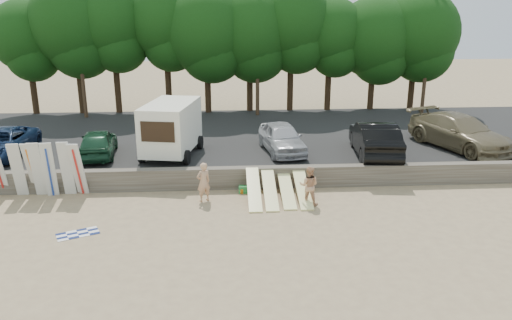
{
  "coord_description": "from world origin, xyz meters",
  "views": [
    {
      "loc": [
        -0.39,
        -18.89,
        8.12
      ],
      "look_at": [
        1.04,
        3.0,
        1.35
      ],
      "focal_mm": 35.0,
      "sensor_mm": 36.0,
      "label": 1
    }
  ],
  "objects_px": {
    "cooler": "(243,189)",
    "beachgoer_a": "(204,182)",
    "box_trailer": "(171,126)",
    "car_0": "(1,143)",
    "car_1": "(98,143)",
    "car_4": "(459,132)",
    "car_2": "(282,138)",
    "car_3": "(375,139)",
    "beachgoer_b": "(309,186)"
  },
  "relations": [
    {
      "from": "box_trailer",
      "to": "car_3",
      "type": "xyz_separation_m",
      "value": [
        10.43,
        -0.73,
        -0.65
      ]
    },
    {
      "from": "car_3",
      "to": "beachgoer_a",
      "type": "relative_size",
      "value": 3.14
    },
    {
      "from": "car_0",
      "to": "beachgoer_a",
      "type": "bearing_deg",
      "value": -23.57
    },
    {
      "from": "car_0",
      "to": "car_1",
      "type": "xyz_separation_m",
      "value": [
        4.92,
        -0.26,
        0.0
      ]
    },
    {
      "from": "car_3",
      "to": "cooler",
      "type": "bearing_deg",
      "value": 30.37
    },
    {
      "from": "cooler",
      "to": "beachgoer_a",
      "type": "bearing_deg",
      "value": -148.41
    },
    {
      "from": "car_0",
      "to": "car_3",
      "type": "height_order",
      "value": "car_3"
    },
    {
      "from": "car_4",
      "to": "beachgoer_b",
      "type": "bearing_deg",
      "value": -168.31
    },
    {
      "from": "box_trailer",
      "to": "cooler",
      "type": "bearing_deg",
      "value": -36.68
    },
    {
      "from": "box_trailer",
      "to": "car_2",
      "type": "xyz_separation_m",
      "value": [
        5.74,
        0.27,
        -0.77
      ]
    },
    {
      "from": "car_3",
      "to": "car_0",
      "type": "bearing_deg",
      "value": 2.92
    },
    {
      "from": "car_0",
      "to": "car_4",
      "type": "height_order",
      "value": "car_4"
    },
    {
      "from": "box_trailer",
      "to": "beachgoer_b",
      "type": "xyz_separation_m",
      "value": [
        6.25,
        -5.42,
        -1.4
      ]
    },
    {
      "from": "car_3",
      "to": "cooler",
      "type": "relative_size",
      "value": 14.43
    },
    {
      "from": "car_1",
      "to": "car_4",
      "type": "bearing_deg",
      "value": 174.23
    },
    {
      "from": "car_1",
      "to": "car_3",
      "type": "distance_m",
      "value": 14.23
    },
    {
      "from": "beachgoer_b",
      "to": "cooler",
      "type": "relative_size",
      "value": 4.47
    },
    {
      "from": "car_2",
      "to": "car_3",
      "type": "relative_size",
      "value": 0.83
    },
    {
      "from": "car_3",
      "to": "cooler",
      "type": "height_order",
      "value": "car_3"
    },
    {
      "from": "car_0",
      "to": "beachgoer_b",
      "type": "relative_size",
      "value": 3.03
    },
    {
      "from": "car_2",
      "to": "beachgoer_a",
      "type": "height_order",
      "value": "car_2"
    },
    {
      "from": "cooler",
      "to": "car_1",
      "type": "bearing_deg",
      "value": 156.07
    },
    {
      "from": "beachgoer_a",
      "to": "box_trailer",
      "type": "bearing_deg",
      "value": -98.57
    },
    {
      "from": "cooler",
      "to": "beachgoer_b",
      "type": "bearing_deg",
      "value": -25.46
    },
    {
      "from": "box_trailer",
      "to": "cooler",
      "type": "relative_size",
      "value": 12.29
    },
    {
      "from": "car_1",
      "to": "cooler",
      "type": "height_order",
      "value": "car_1"
    },
    {
      "from": "box_trailer",
      "to": "beachgoer_a",
      "type": "bearing_deg",
      "value": -58.58
    },
    {
      "from": "car_0",
      "to": "beachgoer_b",
      "type": "distance_m",
      "value": 16.03
    },
    {
      "from": "box_trailer",
      "to": "car_0",
      "type": "bearing_deg",
      "value": -171.34
    },
    {
      "from": "car_4",
      "to": "beachgoer_b",
      "type": "xyz_separation_m",
      "value": [
        -9.19,
        -5.81,
        -0.75
      ]
    },
    {
      "from": "car_4",
      "to": "beachgoer_a",
      "type": "xyz_separation_m",
      "value": [
        -13.66,
        -5.14,
        -0.73
      ]
    },
    {
      "from": "car_0",
      "to": "beachgoer_b",
      "type": "bearing_deg",
      "value": -18.75
    },
    {
      "from": "car_4",
      "to": "cooler",
      "type": "distance_m",
      "value": 12.74
    },
    {
      "from": "car_0",
      "to": "car_4",
      "type": "relative_size",
      "value": 0.83
    },
    {
      "from": "beachgoer_b",
      "to": "car_2",
      "type": "bearing_deg",
      "value": -69.47
    },
    {
      "from": "car_4",
      "to": "car_0",
      "type": "bearing_deg",
      "value": 159.5
    },
    {
      "from": "car_0",
      "to": "car_2",
      "type": "relative_size",
      "value": 1.13
    },
    {
      "from": "car_0",
      "to": "car_2",
      "type": "xyz_separation_m",
      "value": [
        14.43,
        -0.07,
        0.06
      ]
    },
    {
      "from": "car_1",
      "to": "cooler",
      "type": "distance_m",
      "value": 8.38
    },
    {
      "from": "beachgoer_a",
      "to": "beachgoer_b",
      "type": "xyz_separation_m",
      "value": [
        4.47,
        -0.68,
        -0.02
      ]
    },
    {
      "from": "beachgoer_a",
      "to": "car_4",
      "type": "bearing_deg",
      "value": 171.53
    },
    {
      "from": "car_1",
      "to": "box_trailer",
      "type": "bearing_deg",
      "value": 172.0
    },
    {
      "from": "car_4",
      "to": "car_3",
      "type": "bearing_deg",
      "value": 172.07
    },
    {
      "from": "car_2",
      "to": "car_0",
      "type": "bearing_deg",
      "value": 171.33
    },
    {
      "from": "car_2",
      "to": "beachgoer_b",
      "type": "relative_size",
      "value": 2.67
    },
    {
      "from": "cooler",
      "to": "car_2",
      "type": "bearing_deg",
      "value": 66.03
    },
    {
      "from": "beachgoer_a",
      "to": "beachgoer_b",
      "type": "relative_size",
      "value": 1.03
    },
    {
      "from": "beachgoer_b",
      "to": "car_3",
      "type": "bearing_deg",
      "value": -116.36
    },
    {
      "from": "box_trailer",
      "to": "car_0",
      "type": "xyz_separation_m",
      "value": [
        -8.7,
        0.34,
        -0.83
      ]
    },
    {
      "from": "cooler",
      "to": "car_4",
      "type": "bearing_deg",
      "value": 23.99
    }
  ]
}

